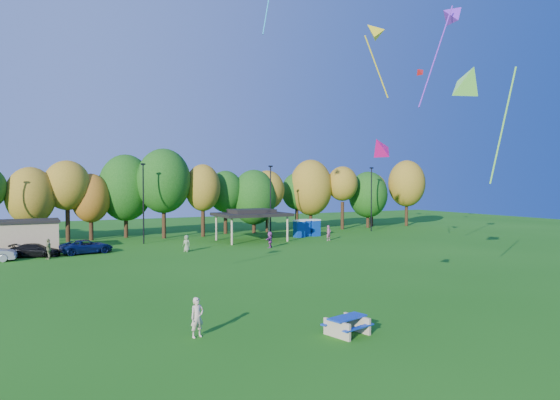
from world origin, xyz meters
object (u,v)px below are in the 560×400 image
porta_potties (306,228)px  car_d (36,250)px  car_c (87,247)px  kite_flyer (197,317)px  picnic_table (347,324)px

porta_potties → car_d: porta_potties is taller
car_d → porta_potties: bearing=-63.6°
porta_potties → car_d: 31.53m
car_c → car_d: 4.50m
kite_flyer → car_c: 30.40m
porta_potties → kite_flyer: size_ratio=2.09×
kite_flyer → car_c: bearing=79.1°
porta_potties → picnic_table: size_ratio=1.68×
porta_potties → kite_flyer: (-25.45, -33.81, -0.20)m
picnic_table → car_d: bearing=96.3°
car_d → kite_flyer: bearing=-149.3°
porta_potties → car_c: size_ratio=0.77×
car_c → car_d: (-4.49, -0.24, -0.05)m
picnic_table → kite_flyer: (-6.18, 2.77, 0.42)m
car_c → car_d: size_ratio=1.13×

